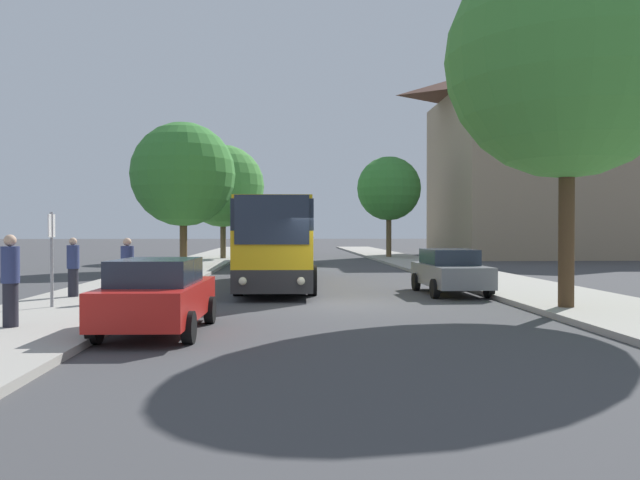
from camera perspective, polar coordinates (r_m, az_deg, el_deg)
ground_plane at (r=17.88m, az=1.39°, el=-5.97°), size 300.00×300.00×0.00m
sidewalk_left at (r=18.67m, az=-20.67°, el=-5.51°), size 4.00×120.00×0.15m
sidewalk_right at (r=19.71m, az=22.21°, el=-5.18°), size 4.00×120.00×0.15m
building_right_background at (r=55.31m, az=21.69°, el=7.52°), size 20.11×13.98×17.22m
bus_front at (r=23.70m, az=-3.78°, el=-0.15°), size 2.93×11.24×3.19m
bus_middle at (r=39.33m, az=-3.40°, el=0.44°), size 3.02×11.95×3.47m
parked_car_left_curb at (r=13.37m, az=-14.62°, el=-4.86°), size 2.05×4.23×1.54m
parked_car_right_near at (r=21.39m, az=11.79°, el=-2.77°), size 1.98×4.26×1.50m
bus_stop_sign at (r=17.55m, az=-23.33°, el=-0.68°), size 0.08×0.45×2.45m
pedestrian_waiting_near at (r=14.28m, az=-26.46°, el=-3.28°), size 0.36×0.36×1.90m
pedestrian_waiting_far at (r=20.10m, az=-21.64°, el=-2.29°), size 0.36×0.36×1.77m
pedestrian_walking_back at (r=18.33m, az=-17.20°, el=-2.55°), size 0.36×0.36×1.77m
tree_left_near at (r=45.52m, az=-8.86°, el=4.89°), size 5.91×5.91×8.15m
tree_left_far at (r=34.67m, az=-12.40°, el=5.87°), size 5.62×5.62×7.84m
tree_right_near at (r=17.90m, az=21.68°, el=15.23°), size 6.24×6.24×9.57m
tree_right_mid at (r=47.98m, az=6.31°, el=4.69°), size 4.87×4.87×7.65m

